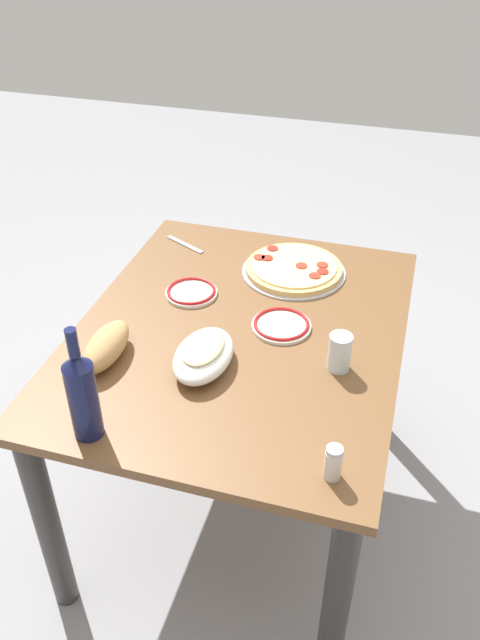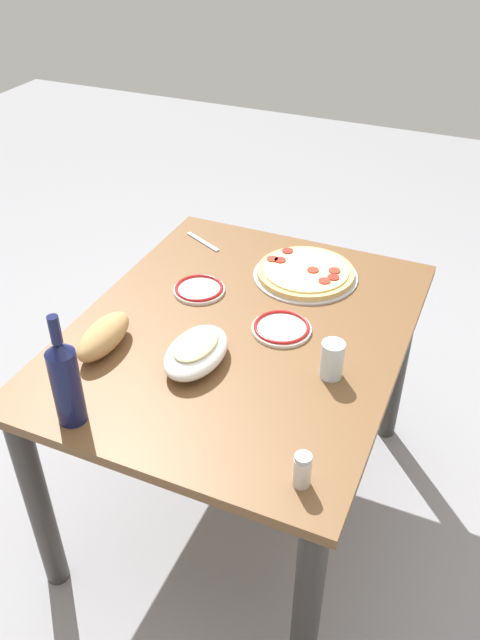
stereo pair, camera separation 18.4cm
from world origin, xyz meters
TOP-DOWN VIEW (x-y plane):
  - ground_plane at (0.00, 0.00)m, footprint 8.00×8.00m
  - dining_table at (0.00, 0.00)m, footprint 1.15×0.92m
  - pepperoni_pizza at (-0.34, 0.08)m, footprint 0.34×0.34m
  - baked_pasta_dish at (0.19, -0.05)m, footprint 0.24×0.15m
  - wine_bottle at (0.50, -0.22)m, footprint 0.07×0.07m
  - water_glass at (0.09, 0.30)m, footprint 0.06×0.06m
  - side_plate_near at (-0.13, -0.20)m, footprint 0.16×0.16m
  - side_plate_far at (-0.04, 0.11)m, footprint 0.17×0.17m
  - bread_loaf at (0.23, -0.31)m, footprint 0.22×0.09m
  - spice_shaker at (0.47, 0.35)m, footprint 0.04×0.04m
  - fork_left at (-0.42, -0.32)m, footprint 0.09×0.16m

SIDE VIEW (x-z plane):
  - ground_plane at x=0.00m, z-range 0.00..0.00m
  - dining_table at x=0.00m, z-range 0.24..0.98m
  - fork_left at x=-0.42m, z-range 0.74..0.75m
  - side_plate_far at x=-0.04m, z-range 0.74..0.76m
  - side_plate_near at x=-0.13m, z-range 0.74..0.76m
  - pepperoni_pizza at x=-0.34m, z-range 0.74..0.77m
  - baked_pasta_dish at x=0.19m, z-range 0.74..0.82m
  - bread_loaf at x=0.23m, z-range 0.74..0.82m
  - spice_shaker at x=0.47m, z-range 0.74..0.83m
  - water_glass at x=0.09m, z-range 0.74..0.85m
  - wine_bottle at x=0.50m, z-range 0.71..1.02m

